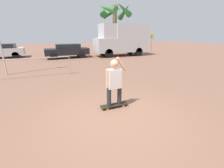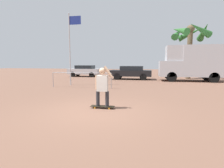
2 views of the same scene
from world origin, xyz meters
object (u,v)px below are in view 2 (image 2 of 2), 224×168
object	(u,v)px
camper_van	(192,62)
flagpole	(71,43)
parked_car_silver	(85,71)
person_skateboarder	(102,85)
skateboard	(103,106)
palm_tree_near_van	(190,35)
parked_car_black	(131,72)

from	to	relation	value
camper_van	flagpole	world-z (taller)	flagpole
parked_car_silver	person_skateboarder	bearing A→B (deg)	-67.35
skateboard	flagpole	distance (m)	8.20
palm_tree_near_van	skateboard	bearing A→B (deg)	-113.72
parked_car_silver	palm_tree_near_van	bearing A→B (deg)	-2.88
person_skateboarder	camper_van	xyz separation A→B (m)	(5.85, 11.23, 0.87)
person_skateboarder	camper_van	size ratio (longest dim) A/B	0.27
flagpole	camper_van	bearing A→B (deg)	26.05
person_skateboarder	parked_car_black	distance (m)	11.99
parked_car_black	palm_tree_near_van	xyz separation A→B (m)	(6.03, 1.80, 3.88)
parked_car_silver	flagpole	bearing A→B (deg)	-76.82
skateboard	palm_tree_near_van	distance (m)	15.74
parked_car_black	skateboard	bearing A→B (deg)	-90.15
parked_car_silver	palm_tree_near_van	distance (m)	12.69
camper_van	person_skateboarder	bearing A→B (deg)	-117.52
person_skateboarder	parked_car_silver	xyz separation A→B (m)	(-6.01, 14.40, -0.18)
person_skateboarder	palm_tree_near_van	world-z (taller)	palm_tree_near_van
parked_car_silver	camper_van	bearing A→B (deg)	-14.94
parked_car_black	parked_car_silver	size ratio (longest dim) A/B	1.09
person_skateboarder	flagpole	distance (m)	7.91
camper_van	parked_car_silver	world-z (taller)	camper_van
person_skateboarder	camper_van	distance (m)	12.70
camper_van	parked_car_black	distance (m)	5.96
camper_van	parked_car_silver	distance (m)	12.32
parked_car_black	flagpole	size ratio (longest dim) A/B	0.77
palm_tree_near_van	parked_car_black	bearing A→B (deg)	-163.34
skateboard	flagpole	world-z (taller)	flagpole
skateboard	camper_van	world-z (taller)	camper_van
skateboard	person_skateboarder	xyz separation A→B (m)	(-0.00, -0.00, 0.86)
parked_car_silver	parked_car_black	bearing A→B (deg)	-21.76
skateboard	parked_car_black	distance (m)	12.01
parked_car_silver	flagpole	xyz separation A→B (m)	(1.88, -8.04, 2.47)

